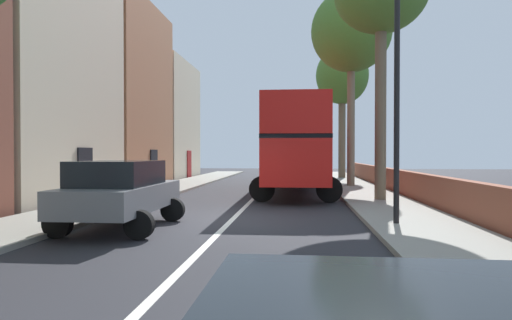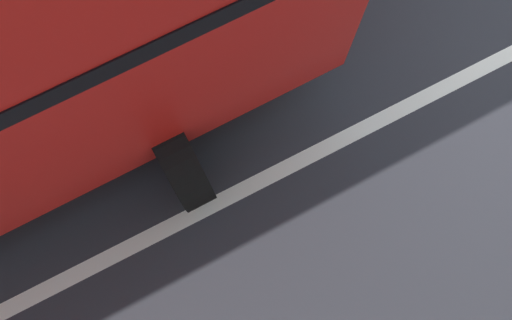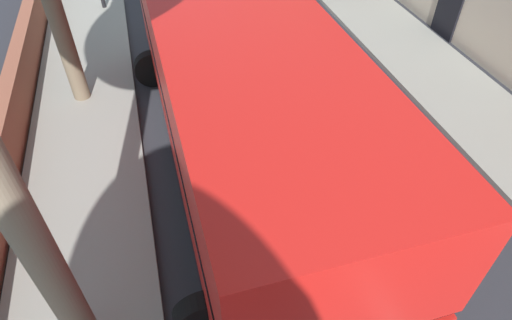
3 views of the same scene
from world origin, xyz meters
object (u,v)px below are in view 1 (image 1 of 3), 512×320
double_decker_bus (295,143)px  street_tree_right_1 (342,77)px  parked_car_grey_left_2 (120,191)px  street_tree_right_5 (351,32)px  lamppost_right (397,76)px  parked_car_black_right_0 (308,167)px

double_decker_bus → street_tree_right_1: size_ratio=1.16×
parked_car_grey_left_2 → street_tree_right_1: bearing=70.8°
double_decker_bus → street_tree_right_5: street_tree_right_5 is taller
street_tree_right_1 → lamppost_right: bearing=-92.0°
parked_car_black_right_0 → parked_car_grey_left_2: size_ratio=1.08×
parked_car_grey_left_2 → street_tree_right_5: size_ratio=0.38×
parked_car_black_right_0 → lamppost_right: bearing=-84.7°
parked_car_grey_left_2 → street_tree_right_5: 17.19m
street_tree_right_1 → street_tree_right_5: size_ratio=0.89×
street_tree_right_1 → lamppost_right: 21.05m
street_tree_right_1 → lamppost_right: street_tree_right_1 is taller
parked_car_grey_left_2 → lamppost_right: (6.80, 0.88, 2.86)m
parked_car_black_right_0 → street_tree_right_5: street_tree_right_5 is taller
double_decker_bus → parked_car_black_right_0: (0.80, 10.27, -1.41)m
street_tree_right_1 → lamppost_right: (-0.71, -20.72, -3.65)m
lamppost_right → double_decker_bus: bearing=105.7°
lamppost_right → street_tree_right_1: bearing=88.0°
parked_car_grey_left_2 → street_tree_right_1: street_tree_right_1 is taller
double_decker_bus → lamppost_right: size_ratio=1.76×
parked_car_black_right_0 → street_tree_right_5: 10.33m
parked_car_black_right_0 → parked_car_grey_left_2: (-5.00, -20.37, 0.01)m
double_decker_bus → street_tree_right_5: 7.70m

